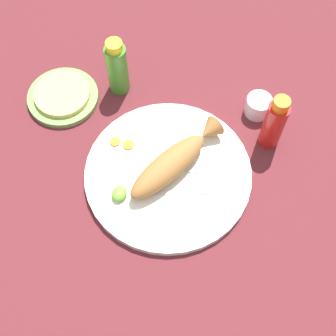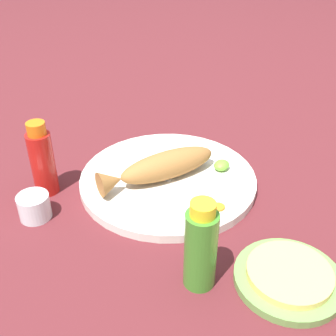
% 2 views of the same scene
% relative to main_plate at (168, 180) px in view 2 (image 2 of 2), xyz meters
% --- Properties ---
extents(ground_plane, '(4.00, 4.00, 0.00)m').
position_rel_main_plate_xyz_m(ground_plane, '(0.00, 0.00, -0.01)').
color(ground_plane, '#561E23').
extents(main_plate, '(0.36, 0.36, 0.02)m').
position_rel_main_plate_xyz_m(main_plate, '(0.00, 0.00, 0.00)').
color(main_plate, silver).
rests_on(main_plate, ground_plane).
extents(fried_fish, '(0.25, 0.15, 0.06)m').
position_rel_main_plate_xyz_m(fried_fish, '(-0.02, 0.01, 0.04)').
color(fried_fish, '#996633').
rests_on(fried_fish, main_plate).
extents(fork_near, '(0.05, 0.18, 0.00)m').
position_rel_main_plate_xyz_m(fork_near, '(-0.03, 0.09, 0.01)').
color(fork_near, silver).
rests_on(fork_near, main_plate).
extents(fork_far, '(0.09, 0.17, 0.00)m').
position_rel_main_plate_xyz_m(fork_far, '(0.01, 0.09, 0.01)').
color(fork_far, silver).
rests_on(fork_far, main_plate).
extents(carrot_slice_near, '(0.03, 0.03, 0.00)m').
position_rel_main_plate_xyz_m(carrot_slice_near, '(-0.03, -0.11, 0.01)').
color(carrot_slice_near, orange).
rests_on(carrot_slice_near, main_plate).
extents(carrot_slice_mid, '(0.02, 0.02, 0.00)m').
position_rel_main_plate_xyz_m(carrot_slice_mid, '(-0.02, -0.14, 0.01)').
color(carrot_slice_mid, orange).
rests_on(carrot_slice_mid, main_plate).
extents(lime_wedge_main, '(0.04, 0.03, 0.02)m').
position_rel_main_plate_xyz_m(lime_wedge_main, '(0.09, -0.07, 0.02)').
color(lime_wedge_main, '#6BB233').
rests_on(lime_wedge_main, main_plate).
extents(hot_sauce_bottle_red, '(0.05, 0.05, 0.16)m').
position_rel_main_plate_xyz_m(hot_sauce_bottle_red, '(-0.17, 0.18, 0.06)').
color(hot_sauce_bottle_red, '#B21914').
rests_on(hot_sauce_bottle_red, ground_plane).
extents(hot_sauce_bottle_green, '(0.05, 0.05, 0.16)m').
position_rel_main_plate_xyz_m(hot_sauce_bottle_green, '(-0.18, -0.20, 0.06)').
color(hot_sauce_bottle_green, '#3D8428').
rests_on(hot_sauce_bottle_green, ground_plane).
extents(salt_cup, '(0.06, 0.06, 0.05)m').
position_rel_main_plate_xyz_m(salt_cup, '(-0.24, 0.13, 0.01)').
color(salt_cup, silver).
rests_on(salt_cup, ground_plane).
extents(tortilla_plate, '(0.17, 0.17, 0.01)m').
position_rel_main_plate_xyz_m(tortilla_plate, '(-0.09, -0.31, -0.00)').
color(tortilla_plate, '#6B9E4C').
rests_on(tortilla_plate, ground_plane).
extents(tortilla_stack, '(0.13, 0.13, 0.01)m').
position_rel_main_plate_xyz_m(tortilla_stack, '(-0.09, -0.31, 0.01)').
color(tortilla_stack, '#E0C666').
rests_on(tortilla_stack, tortilla_plate).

